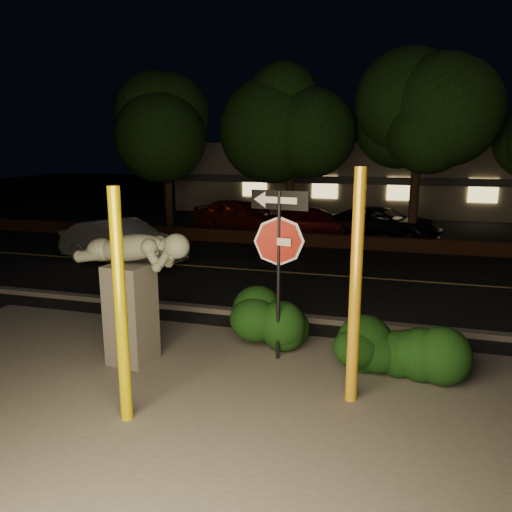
{
  "coord_description": "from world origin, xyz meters",
  "views": [
    {
      "loc": [
        1.95,
        -7.46,
        3.77
      ],
      "look_at": [
        -0.78,
        2.03,
        1.6
      ],
      "focal_mm": 35.0,
      "sensor_mm": 36.0,
      "label": 1
    }
  ],
  "objects_px": {
    "sculpture": "(131,282)",
    "parked_car_darkred": "(314,222)",
    "parked_car_red": "(239,215)",
    "silver_sedan": "(122,242)",
    "yellow_pole_left": "(121,309)",
    "signpost": "(279,242)",
    "parked_car_dark": "(383,224)",
    "yellow_pole_right": "(355,289)"
  },
  "relations": [
    {
      "from": "sculpture",
      "to": "silver_sedan",
      "type": "height_order",
      "value": "sculpture"
    },
    {
      "from": "yellow_pole_left",
      "to": "parked_car_darkred",
      "type": "bearing_deg",
      "value": 89.76
    },
    {
      "from": "sculpture",
      "to": "parked_car_red",
      "type": "relative_size",
      "value": 0.55
    },
    {
      "from": "parked_car_red",
      "to": "sculpture",
      "type": "bearing_deg",
      "value": -154.77
    },
    {
      "from": "parked_car_darkred",
      "to": "parked_car_dark",
      "type": "height_order",
      "value": "parked_car_dark"
    },
    {
      "from": "yellow_pole_left",
      "to": "parked_car_dark",
      "type": "distance_m",
      "value": 15.75
    },
    {
      "from": "yellow_pole_left",
      "to": "signpost",
      "type": "relative_size",
      "value": 1.08
    },
    {
      "from": "silver_sedan",
      "to": "parked_car_red",
      "type": "height_order",
      "value": "parked_car_red"
    },
    {
      "from": "sculpture",
      "to": "parked_car_dark",
      "type": "bearing_deg",
      "value": 81.27
    },
    {
      "from": "signpost",
      "to": "sculpture",
      "type": "distance_m",
      "value": 2.64
    },
    {
      "from": "yellow_pole_right",
      "to": "parked_car_red",
      "type": "bearing_deg",
      "value": 114.06
    },
    {
      "from": "silver_sedan",
      "to": "parked_car_darkred",
      "type": "relative_size",
      "value": 1.0
    },
    {
      "from": "sculpture",
      "to": "parked_car_darkred",
      "type": "bearing_deg",
      "value": 92.82
    },
    {
      "from": "silver_sedan",
      "to": "parked_car_darkred",
      "type": "bearing_deg",
      "value": -23.49
    },
    {
      "from": "parked_car_darkred",
      "to": "parked_car_dark",
      "type": "bearing_deg",
      "value": -102.29
    },
    {
      "from": "yellow_pole_left",
      "to": "parked_car_dark",
      "type": "bearing_deg",
      "value": 79.27
    },
    {
      "from": "yellow_pole_right",
      "to": "yellow_pole_left",
      "type": "bearing_deg",
      "value": -154.5
    },
    {
      "from": "silver_sedan",
      "to": "parked_car_dark",
      "type": "relative_size",
      "value": 0.93
    },
    {
      "from": "yellow_pole_left",
      "to": "yellow_pole_right",
      "type": "distance_m",
      "value": 3.3
    },
    {
      "from": "signpost",
      "to": "silver_sedan",
      "type": "height_order",
      "value": "signpost"
    },
    {
      "from": "parked_car_darkred",
      "to": "silver_sedan",
      "type": "bearing_deg",
      "value": 127.0
    },
    {
      "from": "signpost",
      "to": "parked_car_dark",
      "type": "distance_m",
      "value": 13.02
    },
    {
      "from": "sculpture",
      "to": "silver_sedan",
      "type": "distance_m",
      "value": 8.08
    },
    {
      "from": "yellow_pole_right",
      "to": "sculpture",
      "type": "distance_m",
      "value": 3.85
    },
    {
      "from": "signpost",
      "to": "silver_sedan",
      "type": "xyz_separation_m",
      "value": [
        -6.7,
        5.99,
        -1.44
      ]
    },
    {
      "from": "sculpture",
      "to": "parked_car_darkred",
      "type": "height_order",
      "value": "sculpture"
    },
    {
      "from": "yellow_pole_right",
      "to": "signpost",
      "type": "distance_m",
      "value": 1.88
    },
    {
      "from": "silver_sedan",
      "to": "parked_car_darkred",
      "type": "xyz_separation_m",
      "value": [
        5.21,
        6.73,
        -0.09
      ]
    },
    {
      "from": "yellow_pole_right",
      "to": "parked_car_dark",
      "type": "relative_size",
      "value": 0.74
    },
    {
      "from": "sculpture",
      "to": "parked_car_dark",
      "type": "height_order",
      "value": "sculpture"
    },
    {
      "from": "yellow_pole_left",
      "to": "sculpture",
      "type": "bearing_deg",
      "value": 115.85
    },
    {
      "from": "yellow_pole_right",
      "to": "sculpture",
      "type": "height_order",
      "value": "yellow_pole_right"
    },
    {
      "from": "signpost",
      "to": "parked_car_darkred",
      "type": "xyz_separation_m",
      "value": [
        -1.5,
        12.71,
        -1.53
      ]
    },
    {
      "from": "yellow_pole_right",
      "to": "parked_car_red",
      "type": "distance_m",
      "value": 15.74
    },
    {
      "from": "sculpture",
      "to": "parked_car_red",
      "type": "xyz_separation_m",
      "value": [
        -2.58,
        14.01,
        -0.74
      ]
    },
    {
      "from": "parked_car_dark",
      "to": "silver_sedan",
      "type": "bearing_deg",
      "value": 146.54
    },
    {
      "from": "parked_car_darkred",
      "to": "yellow_pole_right",
      "type": "bearing_deg",
      "value": 176.6
    },
    {
      "from": "sculpture",
      "to": "parked_car_red",
      "type": "distance_m",
      "value": 14.26
    },
    {
      "from": "yellow_pole_right",
      "to": "parked_car_darkred",
      "type": "height_order",
      "value": "yellow_pole_right"
    },
    {
      "from": "signpost",
      "to": "parked_car_darkred",
      "type": "relative_size",
      "value": 0.69
    },
    {
      "from": "yellow_pole_left",
      "to": "silver_sedan",
      "type": "relative_size",
      "value": 0.75
    },
    {
      "from": "signpost",
      "to": "parked_car_red",
      "type": "relative_size",
      "value": 0.7
    }
  ]
}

